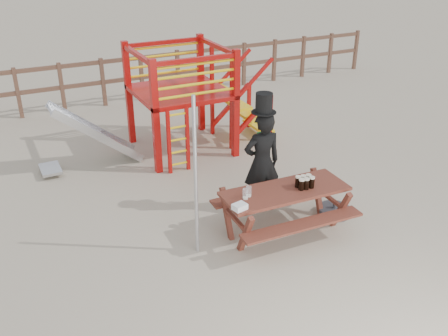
# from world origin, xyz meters

# --- Properties ---
(ground) EXTENTS (60.00, 60.00, 0.00)m
(ground) POSITION_xyz_m (0.00, 0.00, 0.00)
(ground) COLOR tan
(ground) RESTS_ON ground
(back_fence) EXTENTS (15.09, 0.09, 1.20)m
(back_fence) POSITION_xyz_m (0.00, 7.00, 0.74)
(back_fence) COLOR brown
(back_fence) RESTS_ON ground
(playground_fort) EXTENTS (4.71, 1.84, 2.10)m
(playground_fort) POSITION_xyz_m (0.12, 3.58, 1.07)
(playground_fort) COLOR #A80D0B
(playground_fort) RESTS_ON ground
(picnic_table) EXTENTS (1.89, 1.34, 0.71)m
(picnic_table) POSITION_xyz_m (0.35, 0.06, 0.45)
(picnic_table) COLOR brown
(picnic_table) RESTS_ON ground
(man_with_hat) EXTENTS (0.64, 0.45, 1.94)m
(man_with_hat) POSITION_xyz_m (0.38, 0.77, 0.87)
(man_with_hat) COLOR black
(man_with_hat) RESTS_ON ground
(metal_pole) EXTENTS (0.05, 0.05, 2.26)m
(metal_pole) POSITION_xyz_m (-0.98, 0.19, 1.13)
(metal_pole) COLOR #B2B2B7
(metal_pole) RESTS_ON ground
(parasol_base) EXTENTS (0.50, 0.50, 0.21)m
(parasol_base) POSITION_xyz_m (1.34, 0.12, 0.06)
(parasol_base) COLOR #323237
(parasol_base) RESTS_ON ground
(paper_bag) EXTENTS (0.20, 0.17, 0.08)m
(paper_bag) POSITION_xyz_m (-0.50, -0.13, 0.75)
(paper_bag) COLOR white
(paper_bag) RESTS_ON picnic_table
(stout_pints) EXTENTS (0.25, 0.19, 0.17)m
(stout_pints) POSITION_xyz_m (0.63, -0.01, 0.80)
(stout_pints) COLOR black
(stout_pints) RESTS_ON picnic_table
(empty_glasses) EXTENTS (0.15, 0.12, 0.15)m
(empty_glasses) POSITION_xyz_m (-0.25, 0.11, 0.78)
(empty_glasses) COLOR silver
(empty_glasses) RESTS_ON picnic_table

